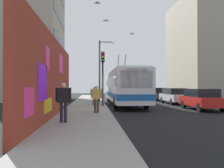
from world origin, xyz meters
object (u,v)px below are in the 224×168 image
object	(u,v)px
pedestrian_near_wall	(63,99)
parked_car_dark_gray	(158,94)
pedestrian_at_curb	(96,97)
traffic_light	(103,70)
city_bus	(124,86)
pedestrian_midblock	(94,94)
parked_car_silver	(174,96)
parked_car_red	(202,99)
parked_car_black	(148,92)
street_lamp	(101,66)

from	to	relation	value
pedestrian_near_wall	parked_car_dark_gray	bearing A→B (deg)	-28.49
pedestrian_at_curb	traffic_light	size ratio (longest dim) A/B	0.38
city_bus	pedestrian_midblock	distance (m)	3.56
pedestrian_near_wall	traffic_light	xyz separation A→B (m)	(7.80, -2.10, 1.90)
city_bus	pedestrian_midblock	xyz separation A→B (m)	(-2.04, 2.83, -0.72)
parked_car_silver	parked_car_red	bearing A→B (deg)	-180.00
parked_car_red	parked_car_silver	world-z (taller)	same
parked_car_silver	parked_car_black	size ratio (longest dim) A/B	1.08
parked_car_silver	street_lamp	distance (m)	8.12
city_bus	pedestrian_midblock	bearing A→B (deg)	125.84
parked_car_dark_gray	pedestrian_near_wall	world-z (taller)	pedestrian_near_wall
parked_car_silver	city_bus	bearing A→B (deg)	97.35
pedestrian_at_curb	parked_car_black	bearing A→B (deg)	-22.51
parked_car_black	pedestrian_at_curb	world-z (taller)	pedestrian_at_curb
pedestrian_near_wall	street_lamp	size ratio (longest dim) A/B	0.27
parked_car_red	parked_car_silver	distance (m)	5.63
pedestrian_midblock	traffic_light	xyz separation A→B (m)	(-1.01, -0.68, 2.04)
parked_car_black	parked_car_dark_gray	bearing A→B (deg)	180.00
traffic_light	parked_car_silver	bearing A→B (deg)	-63.11
pedestrian_midblock	pedestrian_at_curb	xyz separation A→B (m)	(-5.30, -0.11, 0.06)
parked_car_red	street_lamp	distance (m)	10.94
parked_car_black	parked_car_silver	bearing A→B (deg)	180.00
pedestrian_midblock	traffic_light	distance (m)	2.38
parked_car_silver	street_lamp	xyz separation A→B (m)	(1.97, 7.26, 3.05)
parked_car_black	pedestrian_at_curb	xyz separation A→B (m)	(-19.10, 7.91, 0.30)
city_bus	parked_car_red	size ratio (longest dim) A/B	3.03
parked_car_red	parked_car_dark_gray	distance (m)	11.51
pedestrian_at_curb	traffic_light	distance (m)	4.76
parked_car_red	parked_car_silver	size ratio (longest dim) A/B	0.92
city_bus	parked_car_black	bearing A→B (deg)	-23.86
pedestrian_near_wall	street_lamp	xyz separation A→B (m)	(13.50, -2.19, 2.67)
parked_car_silver	traffic_light	size ratio (longest dim) A/B	1.01
parked_car_silver	parked_car_black	distance (m)	11.08
parked_car_silver	pedestrian_midblock	xyz separation A→B (m)	(-2.71, 8.03, 0.24)
parked_car_silver	parked_car_dark_gray	bearing A→B (deg)	-0.00
parked_car_red	pedestrian_midblock	bearing A→B (deg)	70.05
parked_car_red	pedestrian_midblock	xyz separation A→B (m)	(2.91, 8.03, 0.24)
pedestrian_near_wall	traffic_light	bearing A→B (deg)	-15.06
parked_car_silver	street_lamp	bearing A→B (deg)	74.84
parked_car_black	pedestrian_at_curb	size ratio (longest dim) A/B	2.49
pedestrian_at_curb	pedestrian_near_wall	xyz separation A→B (m)	(-3.51, 1.53, 0.08)
city_bus	parked_car_dark_gray	world-z (taller)	city_bus
parked_car_red	pedestrian_midblock	world-z (taller)	pedestrian_midblock
city_bus	traffic_light	xyz separation A→B (m)	(-3.06, 2.15, 1.32)
pedestrian_midblock	pedestrian_near_wall	size ratio (longest dim) A/B	0.89
pedestrian_at_curb	traffic_light	xyz separation A→B (m)	(4.29, -0.56, 1.98)
pedestrian_midblock	traffic_light	bearing A→B (deg)	-146.18
city_bus	parked_car_dark_gray	bearing A→B (deg)	-38.43
parked_car_silver	parked_car_black	world-z (taller)	same
parked_car_black	traffic_light	distance (m)	16.69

